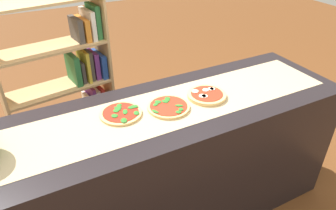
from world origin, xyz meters
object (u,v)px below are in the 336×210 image
at_px(pizza_spinach_0, 121,113).
at_px(pizza_spinach_1, 168,107).
at_px(bookshelf, 74,85).
at_px(pizza_mozzarella_2, 206,95).

height_order(pizza_spinach_0, pizza_spinach_1, pizza_spinach_1).
bearing_deg(pizza_spinach_0, pizza_spinach_1, -13.81).
bearing_deg(bookshelf, pizza_mozzarella_2, -58.04).
relative_size(pizza_mozzarella_2, bookshelf, 0.17).
height_order(pizza_mozzarella_2, bookshelf, bookshelf).
distance_m(pizza_spinach_0, pizza_mozzarella_2, 0.53).
height_order(pizza_spinach_0, bookshelf, bookshelf).
xyz_separation_m(pizza_spinach_0, bookshelf, (-0.09, 0.93, -0.25)).
bearing_deg(bookshelf, pizza_spinach_1, -70.67).
xyz_separation_m(pizza_spinach_0, pizza_spinach_1, (0.27, -0.07, 0.00)).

